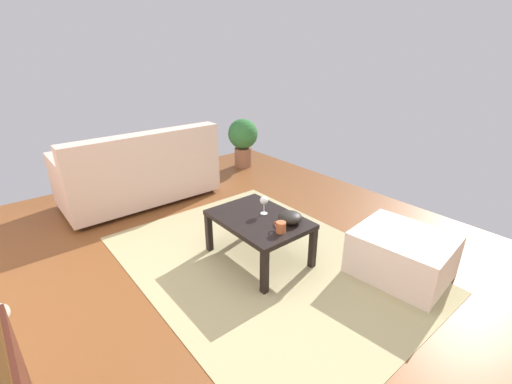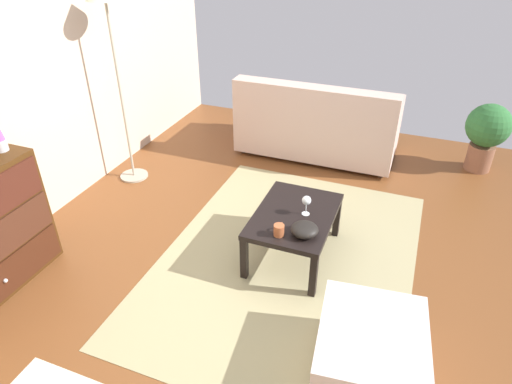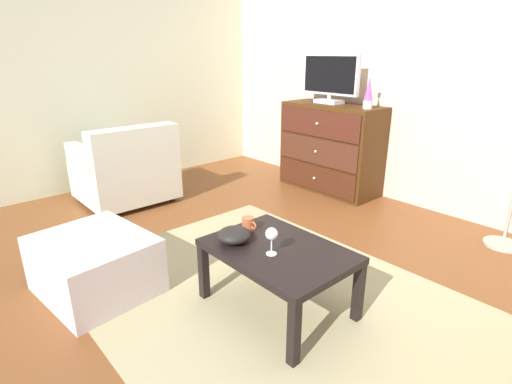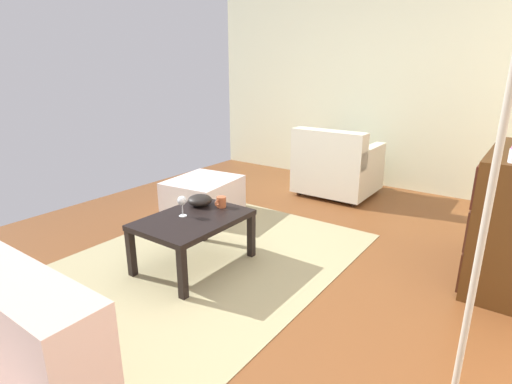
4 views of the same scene
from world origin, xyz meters
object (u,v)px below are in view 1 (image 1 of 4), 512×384
Objects in this scene: coffee_table at (259,223)px; couch_large at (140,173)px; potted_plant at (243,138)px; wine_glass at (264,201)px; bowl_decorative at (290,217)px; ottoman at (402,255)px; mug at (281,227)px.

coffee_table is 0.48× the size of couch_large.
coffee_table is 2.50m from potted_plant.
bowl_decorative is at bearing -166.38° from wine_glass.
couch_large is at bearing 98.59° from potted_plant.
wine_glass is 0.27m from bowl_decorative.
potted_plant is at bearing -81.41° from couch_large.
potted_plant is (2.06, -1.41, 0.09)m from coffee_table.
ottoman is at bearing 167.01° from potted_plant.
potted_plant reaches higher than ottoman.
bowl_decorative is at bearing 150.86° from potted_plant.
couch_large reaches higher than mug.
wine_glass is at bearing 146.74° from potted_plant.
wine_glass is (0.03, -0.08, 0.17)m from coffee_table.
wine_glass is at bearing -71.98° from coffee_table.
wine_glass is 0.80× the size of bowl_decorative.
couch_large is at bearing 8.99° from coffee_table.
coffee_table is 1.17m from ottoman.
mug is 0.18m from bowl_decorative.
wine_glass reaches higher than coffee_table.
potted_plant is (2.04, -1.34, -0.08)m from wine_glass.
coffee_table is at bearing -171.01° from couch_large.
potted_plant is (2.96, -0.68, 0.25)m from ottoman.
mug reaches higher than coffee_table.
bowl_decorative reaches higher than coffee_table.
wine_glass is 0.22× the size of potted_plant.
coffee_table is 7.16× the size of mug.
ottoman is (-2.70, -1.02, -0.16)m from couch_large.
potted_plant is (0.26, -1.70, 0.09)m from couch_large.
potted_plant reaches higher than coffee_table.
bowl_decorative reaches higher than ottoman.
bowl_decorative is 2.08m from couch_large.
wine_glass is at bearing -168.47° from couch_large.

